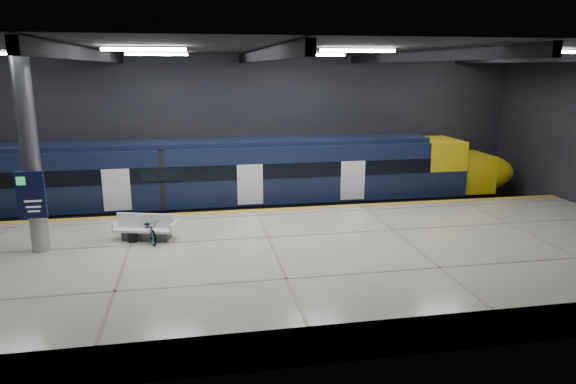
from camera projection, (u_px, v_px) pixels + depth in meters
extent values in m
plane|color=black|center=(264.00, 255.00, 20.57)|extent=(30.00, 30.00, 0.00)
cube|color=black|center=(243.00, 132.00, 27.28)|extent=(30.00, 0.10, 8.00)
cube|color=black|center=(309.00, 214.00, 11.98)|extent=(30.00, 0.10, 8.00)
cube|color=black|center=(262.00, 49.00, 18.69)|extent=(30.00, 16.00, 0.10)
cube|color=black|center=(90.00, 55.00, 17.69)|extent=(0.25, 16.00, 0.40)
cube|color=black|center=(262.00, 56.00, 18.75)|extent=(0.25, 16.00, 0.40)
cube|color=black|center=(416.00, 56.00, 19.80)|extent=(0.25, 16.00, 0.40)
cube|color=black|center=(555.00, 57.00, 20.85)|extent=(0.25, 16.00, 0.40)
cube|color=white|center=(144.00, 49.00, 16.10)|extent=(2.60, 0.18, 0.10)
cube|color=white|center=(358.00, 51.00, 17.33)|extent=(2.60, 0.18, 0.10)
cube|color=white|center=(543.00, 52.00, 18.55)|extent=(2.60, 0.18, 0.10)
cube|color=white|center=(157.00, 54.00, 21.84)|extent=(2.60, 0.18, 0.10)
cube|color=white|center=(316.00, 55.00, 23.06)|extent=(2.60, 0.18, 0.10)
cube|color=white|center=(460.00, 56.00, 24.29)|extent=(2.60, 0.18, 0.10)
cube|color=#B6AF9A|center=(274.00, 265.00, 18.05)|extent=(30.00, 11.00, 1.10)
cube|color=gold|center=(256.00, 210.00, 22.94)|extent=(30.00, 0.40, 0.01)
cube|color=gray|center=(251.00, 220.00, 25.12)|extent=(30.00, 0.08, 0.16)
cube|color=gray|center=(248.00, 212.00, 26.50)|extent=(30.00, 0.08, 0.16)
cube|color=black|center=(187.00, 210.00, 25.16)|extent=(24.00, 2.58, 0.80)
cube|color=black|center=(185.00, 174.00, 24.74)|extent=(24.00, 2.80, 2.75)
cube|color=black|center=(183.00, 143.00, 24.39)|extent=(24.00, 2.30, 0.24)
cube|color=black|center=(184.00, 174.00, 23.33)|extent=(24.00, 0.04, 0.70)
cube|color=white|center=(250.00, 185.00, 23.99)|extent=(1.20, 0.05, 1.90)
cube|color=yellow|center=(436.00, 165.00, 27.02)|extent=(2.00, 2.80, 2.75)
ellipsoid|color=yellow|center=(480.00, 172.00, 27.58)|extent=(3.60, 2.52, 1.90)
cube|color=black|center=(441.00, 162.00, 27.03)|extent=(1.60, 2.38, 0.80)
cube|color=#595B60|center=(147.00, 235.00, 19.08)|extent=(1.83, 1.02, 0.33)
cube|color=white|center=(146.00, 228.00, 19.02)|extent=(2.36, 1.51, 0.09)
cube|color=white|center=(146.00, 221.00, 18.95)|extent=(2.12, 0.70, 0.55)
cube|color=white|center=(118.00, 224.00, 19.10)|extent=(0.33, 0.91, 0.33)
cube|color=white|center=(175.00, 226.00, 18.88)|extent=(0.33, 0.91, 0.33)
imported|color=#99999E|center=(149.00, 230.00, 18.78)|extent=(1.11, 1.75, 0.87)
cube|color=black|center=(133.00, 238.00, 18.73)|extent=(0.31, 0.20, 0.35)
cylinder|color=#9EA0A5|center=(30.00, 153.00, 17.14)|extent=(0.60, 0.60, 6.90)
cube|color=#0E1133|center=(31.00, 195.00, 17.06)|extent=(0.90, 0.12, 1.60)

